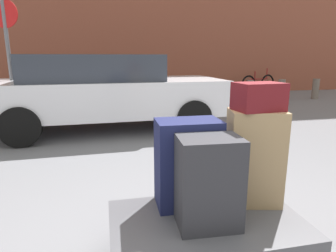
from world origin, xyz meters
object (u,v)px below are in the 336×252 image
(parked_car, at_px, (106,90))
(bicycle_leaning, at_px, (258,84))
(luggage_cart, at_px, (206,228))
(no_parking_sign, at_px, (8,52))
(bollard_corner, at_px, (315,89))
(suitcase_navy_center, at_px, (188,163))
(suitcase_tan_rear_left, at_px, (254,157))
(bollard_kerb_far, at_px, (281,90))
(duffel_bag_maroon_topmost_pile, at_px, (259,97))
(bollard_kerb_mid, at_px, (250,91))
(suitcase_charcoal_rear_right, at_px, (209,182))
(bollard_kerb_near, at_px, (212,92))

(parked_car, distance_m, bicycle_leaning, 7.40)
(luggage_cart, height_order, no_parking_sign, no_parking_sign)
(bollard_corner, xyz_separation_m, no_parking_sign, (-8.58, -2.63, 1.13))
(suitcase_navy_center, height_order, bollard_corner, suitcase_navy_center)
(suitcase_tan_rear_left, relative_size, bollard_kerb_far, 1.01)
(luggage_cart, bearing_deg, bollard_corner, 47.67)
(suitcase_navy_center, height_order, no_parking_sign, no_parking_sign)
(bollard_kerb_far, height_order, bollard_corner, same)
(duffel_bag_maroon_topmost_pile, distance_m, bollard_kerb_mid, 7.65)
(duffel_bag_maroon_topmost_pile, height_order, parked_car, parked_car)
(bollard_corner, distance_m, no_parking_sign, 9.05)
(suitcase_charcoal_rear_right, distance_m, parked_car, 4.17)
(duffel_bag_maroon_topmost_pile, height_order, bollard_kerb_far, duffel_bag_maroon_topmost_pile)
(duffel_bag_maroon_topmost_pile, bearing_deg, no_parking_sign, 118.54)
(bollard_kerb_near, height_order, bollard_kerb_far, same)
(suitcase_charcoal_rear_right, bearing_deg, luggage_cart, 76.35)
(bollard_kerb_mid, bearing_deg, suitcase_charcoal_rear_right, -119.29)
(luggage_cart, bearing_deg, suitcase_navy_center, 107.28)
(bicycle_leaning, bearing_deg, no_parking_sign, -149.45)
(duffel_bag_maroon_topmost_pile, bearing_deg, bollard_kerb_near, 67.36)
(suitcase_navy_center, height_order, bollard_kerb_far, suitcase_navy_center)
(bollard_kerb_near, bearing_deg, suitcase_charcoal_rear_right, -110.72)
(suitcase_tan_rear_left, bearing_deg, luggage_cart, -145.41)
(suitcase_charcoal_rear_right, distance_m, duffel_bag_maroon_topmost_pile, 0.68)
(parked_car, height_order, bollard_kerb_mid, parked_car)
(suitcase_charcoal_rear_right, xyz_separation_m, suitcase_navy_center, (-0.05, 0.29, 0.02))
(parked_car, bearing_deg, bollard_kerb_far, 26.89)
(bollard_kerb_near, relative_size, bollard_kerb_mid, 1.00)
(bollard_kerb_near, xyz_separation_m, bollard_corner, (3.68, 0.00, 0.00))
(suitcase_charcoal_rear_right, relative_size, bollard_kerb_near, 0.85)
(bollard_corner, bearing_deg, suitcase_tan_rear_left, -131.11)
(suitcase_navy_center, height_order, bollard_kerb_near, suitcase_navy_center)
(suitcase_charcoal_rear_right, distance_m, bollard_kerb_far, 8.62)
(suitcase_tan_rear_left, relative_size, suitcase_navy_center, 1.10)
(suitcase_tan_rear_left, distance_m, bicycle_leaning, 9.77)
(bollard_kerb_mid, bearing_deg, bollard_kerb_near, 180.00)
(suitcase_charcoal_rear_right, height_order, bollard_kerb_far, suitcase_charcoal_rear_right)
(bollard_kerb_far, bearing_deg, duffel_bag_maroon_topmost_pile, -124.36)
(parked_car, distance_m, no_parking_sign, 1.84)
(bollard_kerb_mid, xyz_separation_m, no_parking_sign, (-6.18, -2.63, 1.13))
(suitcase_navy_center, distance_m, no_parking_sign, 4.70)
(suitcase_charcoal_rear_right, bearing_deg, bollard_kerb_far, 57.15)
(bollard_kerb_far, distance_m, no_parking_sign, 7.84)
(suitcase_charcoal_rear_right, relative_size, bollard_kerb_mid, 0.85)
(bollard_kerb_near, distance_m, no_parking_sign, 5.68)
(parked_car, height_order, bollard_kerb_near, parked_car)
(parked_car, bearing_deg, suitcase_charcoal_rear_right, -82.05)
(suitcase_charcoal_rear_right, xyz_separation_m, no_parking_sign, (-2.26, 4.35, 0.84))
(bollard_kerb_near, bearing_deg, suitcase_navy_center, -111.90)
(bollard_corner, bearing_deg, luggage_cart, -132.33)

